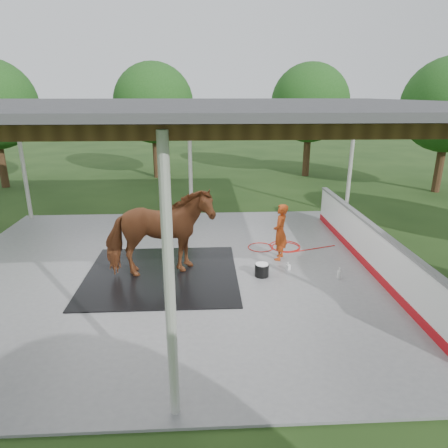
{
  "coord_description": "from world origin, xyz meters",
  "views": [
    {
      "loc": [
        0.44,
        -9.21,
        4.28
      ],
      "look_at": [
        0.93,
        -0.05,
        1.26
      ],
      "focal_mm": 32.0,
      "sensor_mm": 36.0,
      "label": 1
    }
  ],
  "objects_px": {
    "dasher_board": "(369,246)",
    "handler": "(280,232)",
    "horse": "(160,233)",
    "wash_bucket": "(262,270)"
  },
  "relations": [
    {
      "from": "horse",
      "to": "wash_bucket",
      "type": "height_order",
      "value": "horse"
    },
    {
      "from": "handler",
      "to": "wash_bucket",
      "type": "xyz_separation_m",
      "value": [
        -0.62,
        -1.03,
        -0.59
      ]
    },
    {
      "from": "dasher_board",
      "to": "horse",
      "type": "bearing_deg",
      "value": -177.07
    },
    {
      "from": "dasher_board",
      "to": "handler",
      "type": "height_order",
      "value": "handler"
    },
    {
      "from": "dasher_board",
      "to": "handler",
      "type": "bearing_deg",
      "value": 164.82
    },
    {
      "from": "dasher_board",
      "to": "horse",
      "type": "xyz_separation_m",
      "value": [
        -5.21,
        -0.27,
        0.54
      ]
    },
    {
      "from": "dasher_board",
      "to": "handler",
      "type": "xyz_separation_m",
      "value": [
        -2.16,
        0.59,
        0.21
      ]
    },
    {
      "from": "horse",
      "to": "wash_bucket",
      "type": "distance_m",
      "value": 2.6
    },
    {
      "from": "handler",
      "to": "dasher_board",
      "type": "bearing_deg",
      "value": 95.81
    },
    {
      "from": "horse",
      "to": "handler",
      "type": "bearing_deg",
      "value": -86.97
    }
  ]
}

